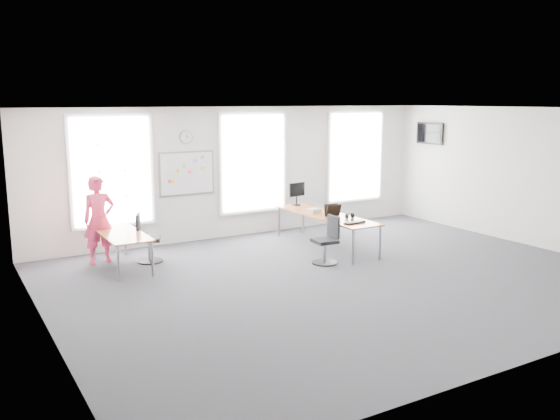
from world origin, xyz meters
TOP-DOWN VIEW (x-y plane):
  - floor at (0.00, 0.00)m, footprint 10.00×10.00m
  - ceiling at (0.00, 0.00)m, footprint 10.00×10.00m
  - wall_back at (0.00, 4.00)m, footprint 10.00×0.00m
  - wall_front at (0.00, -4.00)m, footprint 10.00×0.00m
  - wall_left at (-5.00, 0.00)m, footprint 0.00×10.00m
  - wall_right at (5.00, 0.00)m, footprint 0.00×10.00m
  - window_left at (-3.00, 3.97)m, footprint 1.60×0.06m
  - window_mid at (0.30, 3.97)m, footprint 1.60×0.06m
  - window_right at (3.30, 3.97)m, footprint 1.60×0.06m
  - desk_right at (1.03, 2.02)m, footprint 0.79×2.96m
  - desk_left at (-3.22, 2.67)m, footprint 0.74×1.85m
  - chair_right at (0.31, 0.92)m, footprint 0.50×0.50m
  - chair_left at (-2.70, 2.80)m, footprint 0.57×0.57m
  - person at (-3.49, 3.22)m, footprint 0.64×0.44m
  - whiteboard at (-1.35, 3.97)m, footprint 1.20×0.03m
  - wall_clock at (-1.35, 3.97)m, footprint 0.30×0.04m
  - tv at (4.95, 3.00)m, footprint 0.06×0.90m
  - keyboard at (0.96, 0.94)m, footprint 0.43×0.18m
  - mouse at (1.20, 0.92)m, footprint 0.11×0.14m
  - lens_cap at (1.14, 1.24)m, footprint 0.07×0.07m
  - headphones at (1.22, 1.43)m, footprint 0.19×0.10m
  - laptop_sleeve at (1.03, 1.77)m, footprint 0.33×0.22m
  - paper_stack at (0.88, 2.27)m, footprint 0.32×0.27m
  - monitor at (1.09, 3.29)m, footprint 0.47×0.19m

SIDE VIEW (x-z plane):
  - floor at x=0.00m, z-range 0.00..0.00m
  - chair_right at x=0.31m, z-range -0.06..0.88m
  - chair_left at x=-2.70m, z-range -0.06..0.91m
  - desk_left at x=-3.22m, z-range 0.28..0.96m
  - desk_right at x=1.03m, z-range 0.31..1.03m
  - lens_cap at x=1.14m, z-range 0.72..0.73m
  - keyboard at x=0.96m, z-range 0.72..0.74m
  - mouse at x=1.20m, z-range 0.72..0.77m
  - paper_stack at x=0.88m, z-range 0.72..0.82m
  - headphones at x=1.22m, z-range 0.72..0.83m
  - laptop_sleeve at x=1.03m, z-range 0.72..0.98m
  - person at x=-3.49m, z-range 0.00..1.71m
  - monitor at x=1.09m, z-range 0.77..1.30m
  - wall_back at x=0.00m, z-range -3.50..6.50m
  - wall_front at x=0.00m, z-range -3.50..6.50m
  - wall_left at x=-5.00m, z-range -3.50..6.50m
  - wall_right at x=5.00m, z-range -3.50..6.50m
  - whiteboard at x=-1.35m, z-range 1.10..2.00m
  - window_left at x=-3.00m, z-range 0.60..2.80m
  - window_mid at x=0.30m, z-range 0.60..2.80m
  - window_right at x=3.30m, z-range 0.60..2.80m
  - tv at x=4.95m, z-range 2.02..2.57m
  - wall_clock at x=-1.35m, z-range 2.20..2.50m
  - ceiling at x=0.00m, z-range 3.00..3.00m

